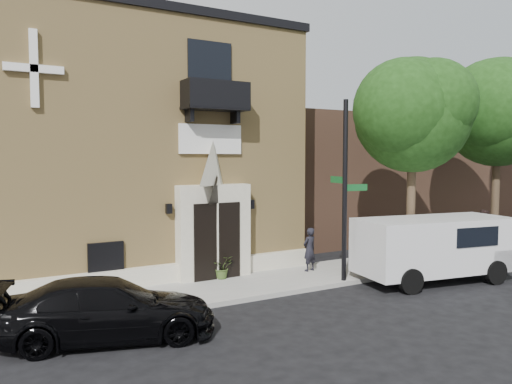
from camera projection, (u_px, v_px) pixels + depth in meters
ground at (281, 297)px, 15.32m from camera, size 120.00×120.00×0.00m
sidewalk at (282, 280)px, 17.11m from camera, size 42.00×3.00×0.15m
church at (115, 149)px, 20.38m from camera, size 12.20×11.01×9.30m
neighbour_building at (372, 176)px, 28.85m from camera, size 18.00×8.00×6.40m
street_tree_left at (415, 114)px, 18.21m from camera, size 4.97×4.38×7.77m
street_tree_mid at (501, 111)px, 20.67m from camera, size 5.21×4.64×8.25m
black_sedan at (108, 309)px, 11.68m from camera, size 5.35×3.28×1.45m
cargo_van at (438, 246)px, 17.18m from camera, size 5.69×3.01×2.21m
street_sign at (345, 190)px, 16.60m from camera, size 0.96×1.01×6.03m
fire_hydrant at (373, 262)px, 17.83m from camera, size 0.46×0.37×0.80m
dumpster at (452, 244)px, 20.54m from camera, size 1.88×1.39×1.09m
planter at (222, 267)px, 17.00m from camera, size 0.73×0.63×0.79m
pedestrian_near at (309, 249)px, 18.12m from camera, size 0.64×0.48×1.58m
pedestrian_far at (483, 231)px, 21.59m from camera, size 0.74×0.94×1.88m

